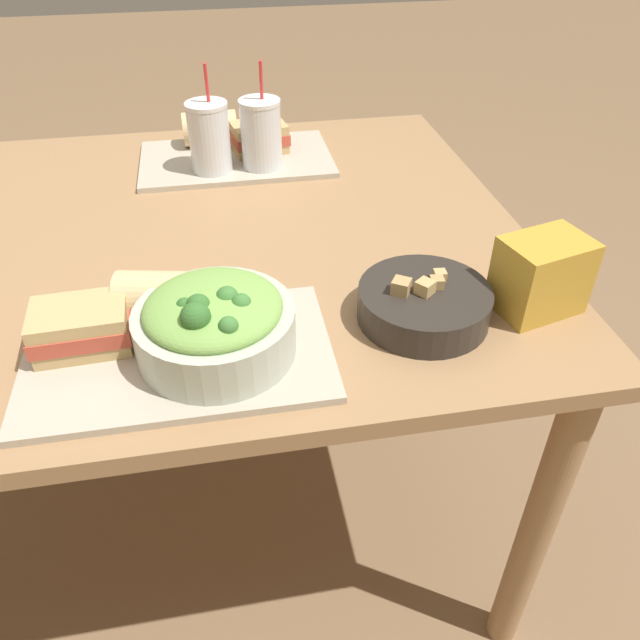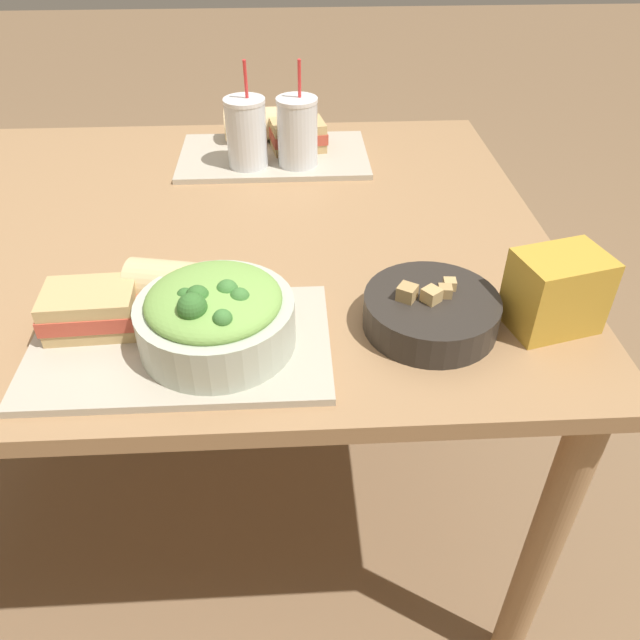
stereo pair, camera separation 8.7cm
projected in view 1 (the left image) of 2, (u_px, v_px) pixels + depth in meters
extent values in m
plane|color=#846647|center=(200.00, 495.00, 1.64)|extent=(12.00, 12.00, 0.00)
cube|color=#A37A51|center=(152.00, 243.00, 1.17)|extent=(1.39, 1.07, 0.03)
cylinder|color=#A37A51|center=(537.00, 529.00, 1.13)|extent=(0.06, 0.06, 0.75)
cylinder|color=#A37A51|center=(394.00, 256.00, 1.87)|extent=(0.06, 0.06, 0.75)
cube|color=#BCB29E|center=(179.00, 356.00, 0.88)|extent=(0.43, 0.26, 0.01)
cube|color=#BCB29E|center=(236.00, 159.00, 1.43)|extent=(0.43, 0.26, 0.01)
cylinder|color=beige|center=(216.00, 331.00, 0.86)|extent=(0.22, 0.22, 0.07)
ellipsoid|color=#7FB251|center=(213.00, 308.00, 0.84)|extent=(0.19, 0.19, 0.05)
sphere|color=#427F38|center=(228.00, 326.00, 0.78)|extent=(0.03, 0.03, 0.03)
sphere|color=#38702D|center=(198.00, 306.00, 0.81)|extent=(0.03, 0.03, 0.03)
sphere|color=#38702D|center=(196.00, 317.00, 0.78)|extent=(0.04, 0.04, 0.04)
sphere|color=#427F38|center=(227.00, 297.00, 0.83)|extent=(0.03, 0.03, 0.03)
sphere|color=#38702D|center=(185.00, 307.00, 0.81)|extent=(0.02, 0.02, 0.02)
sphere|color=#427F38|center=(241.00, 304.00, 0.82)|extent=(0.03, 0.03, 0.03)
cube|color=beige|center=(210.00, 298.00, 0.84)|extent=(0.05, 0.05, 0.01)
cube|color=beige|center=(208.00, 319.00, 0.80)|extent=(0.05, 0.03, 0.01)
cube|color=beige|center=(194.00, 296.00, 0.84)|extent=(0.05, 0.05, 0.01)
cylinder|color=#2D2823|center=(424.00, 304.00, 0.95)|extent=(0.20, 0.20, 0.05)
cylinder|color=#5B2D19|center=(425.00, 293.00, 0.93)|extent=(0.18, 0.18, 0.01)
cube|color=tan|center=(401.00, 287.00, 0.92)|extent=(0.04, 0.04, 0.03)
cube|color=tan|center=(437.00, 283.00, 0.93)|extent=(0.02, 0.02, 0.02)
cube|color=tan|center=(440.00, 276.00, 0.95)|extent=(0.02, 0.02, 0.02)
cube|color=tan|center=(425.00, 288.00, 0.92)|extent=(0.03, 0.03, 0.02)
cube|color=tan|center=(85.00, 339.00, 0.89)|extent=(0.13, 0.10, 0.02)
cube|color=#C64C38|center=(81.00, 327.00, 0.87)|extent=(0.14, 0.10, 0.02)
cube|color=tan|center=(78.00, 314.00, 0.86)|extent=(0.13, 0.10, 0.02)
cylinder|color=#DBBC84|center=(165.00, 297.00, 0.92)|extent=(0.15, 0.10, 0.08)
cylinder|color=beige|center=(210.00, 298.00, 0.92)|extent=(0.02, 0.07, 0.07)
cube|color=tan|center=(260.00, 147.00, 1.44)|extent=(0.13, 0.10, 0.02)
cube|color=#C64C38|center=(259.00, 137.00, 1.43)|extent=(0.14, 0.11, 0.02)
cube|color=tan|center=(259.00, 128.00, 1.42)|extent=(0.13, 0.10, 0.02)
cylinder|color=#DBBC84|center=(210.00, 128.00, 1.46)|extent=(0.13, 0.08, 0.08)
cylinder|color=beige|center=(235.00, 126.00, 1.47)|extent=(0.01, 0.07, 0.07)
cylinder|color=silver|center=(210.00, 139.00, 1.32)|extent=(0.09, 0.09, 0.14)
cylinder|color=black|center=(210.00, 143.00, 1.33)|extent=(0.08, 0.08, 0.11)
cylinder|color=white|center=(206.00, 105.00, 1.28)|extent=(0.09, 0.09, 0.01)
cylinder|color=red|center=(207.00, 85.00, 1.26)|extent=(0.01, 0.02, 0.09)
cylinder|color=silver|center=(261.00, 136.00, 1.34)|extent=(0.09, 0.09, 0.14)
cylinder|color=maroon|center=(261.00, 140.00, 1.35)|extent=(0.08, 0.08, 0.11)
cylinder|color=white|center=(259.00, 102.00, 1.30)|extent=(0.09, 0.09, 0.01)
cylinder|color=red|center=(261.00, 82.00, 1.27)|extent=(0.01, 0.02, 0.09)
cube|color=gold|center=(541.00, 275.00, 0.95)|extent=(0.15, 0.12, 0.12)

